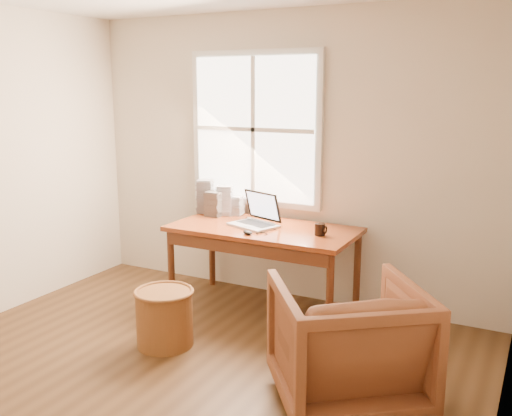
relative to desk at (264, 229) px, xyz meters
The scene contains 11 objects.
room_shell 1.74m from the desk, 90.77° to the right, with size 4.04×4.54×2.64m.
desk is the anchor object (origin of this frame).
armchair 1.65m from the desk, 44.80° to the right, with size 0.85×0.87×0.80m, color brown.
wicker_stool 1.16m from the desk, 109.32° to the right, with size 0.43×0.43×0.43m, color brown.
laptop 0.19m from the desk, 163.57° to the right, with size 0.39×0.41×0.30m, color #A9ABB0, non-canonical shape.
mouse 0.28m from the desk, 90.77° to the right, with size 0.10×0.06×0.03m, color black.
coffee_mug 0.53m from the desk, ahead, with size 0.09×0.09×0.10m, color black.
cd_stack_a 0.61m from the desk, 154.64° to the left, with size 0.14×0.12×0.28m, color #B8BBC4.
cd_stack_b 0.64m from the desk, 163.47° to the left, with size 0.15×0.13×0.23m, color #232328.
cd_stack_c 0.81m from the desk, 161.66° to the left, with size 0.14×0.12×0.32m, color gray.
cd_stack_d 0.56m from the desk, 146.19° to the left, with size 0.14×0.13×0.18m, color silver.
Camera 1 is at (2.14, -2.45, 1.94)m, focal length 40.00 mm.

